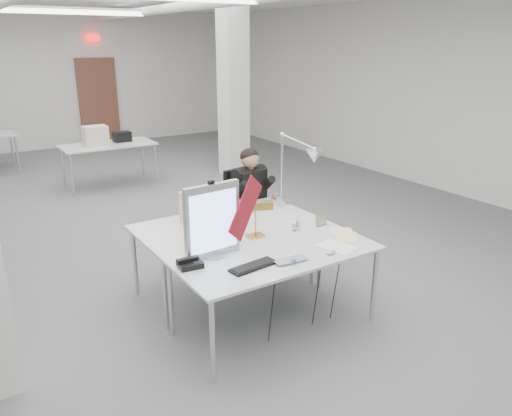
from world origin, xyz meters
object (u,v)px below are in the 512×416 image
(office_chair, at_px, (248,220))
(seated_person, at_px, (250,186))
(beige_monitor, at_px, (202,208))
(desk_main, at_px, (276,253))
(monitor, at_px, (212,221))
(architect_lamp, at_px, (296,170))
(laptop, at_px, (294,262))
(desk_phone, at_px, (190,264))
(bankers_lamp, at_px, (255,218))

(office_chair, xyz_separation_m, seated_person, (0.00, -0.05, 0.43))
(office_chair, bearing_deg, beige_monitor, -160.93)
(desk_main, bearing_deg, office_chair, 66.71)
(desk_main, distance_m, monitor, 0.64)
(seated_person, xyz_separation_m, monitor, (-1.14, -1.23, 0.17))
(monitor, bearing_deg, desk_main, -27.48)
(architect_lamp, bearing_deg, laptop, -107.06)
(seated_person, xyz_separation_m, laptop, (-0.66, -1.73, -0.13))
(desk_phone, distance_m, architect_lamp, 1.71)
(seated_person, distance_m, beige_monitor, 0.96)
(desk_main, bearing_deg, monitor, 156.19)
(monitor, relative_size, beige_monitor, 1.90)
(desk_phone, relative_size, beige_monitor, 0.57)
(monitor, xyz_separation_m, laptop, (0.48, -0.50, -0.31))
(laptop, bearing_deg, bankers_lamp, 89.52)
(desk_phone, xyz_separation_m, beige_monitor, (0.55, 0.87, 0.14))
(monitor, distance_m, laptop, 0.76)
(monitor, bearing_deg, desk_phone, -164.62)
(office_chair, bearing_deg, seated_person, -101.12)
(architect_lamp, bearing_deg, beige_monitor, -173.95)
(seated_person, height_order, monitor, monitor)
(office_chair, height_order, seated_person, seated_person)
(seated_person, xyz_separation_m, architect_lamp, (0.13, -0.69, 0.32))
(bankers_lamp, relative_size, architect_lamp, 0.41)
(office_chair, distance_m, desk_phone, 1.99)
(bankers_lamp, xyz_separation_m, desk_phone, (-0.80, -0.27, -0.17))
(beige_monitor, bearing_deg, desk_main, -83.97)
(monitor, bearing_deg, bankers_lamp, 14.37)
(desk_phone, bearing_deg, beige_monitor, 64.80)
(laptop, bearing_deg, office_chair, 74.06)
(desk_phone, bearing_deg, monitor, 26.22)
(office_chair, bearing_deg, architect_lamp, -91.27)
(monitor, distance_m, architect_lamp, 1.39)
(desk_main, distance_m, desk_phone, 0.77)
(office_chair, xyz_separation_m, monitor, (-1.14, -1.28, 0.61))
(laptop, height_order, bankers_lamp, bankers_lamp)
(desk_main, bearing_deg, beige_monitor, 101.59)
(laptop, distance_m, architect_lamp, 1.38)
(seated_person, xyz_separation_m, beige_monitor, (-0.85, -0.44, 0.01))
(laptop, relative_size, beige_monitor, 0.87)
(desk_main, relative_size, desk_phone, 9.48)
(beige_monitor, xyz_separation_m, architect_lamp, (0.98, -0.25, 0.30))
(monitor, height_order, beige_monitor, monitor)
(architect_lamp, bearing_deg, seated_person, 120.76)
(seated_person, relative_size, beige_monitor, 2.41)
(office_chair, distance_m, architect_lamp, 1.06)
(desk_main, distance_m, bankers_lamp, 0.45)
(office_chair, bearing_deg, bankers_lamp, -129.75)
(laptop, bearing_deg, beige_monitor, 102.89)
(beige_monitor, distance_m, architect_lamp, 1.06)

